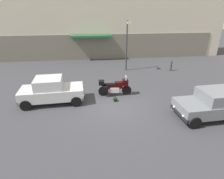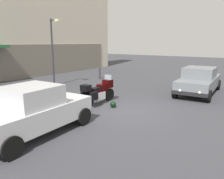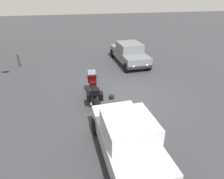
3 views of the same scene
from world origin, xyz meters
name	(u,v)px [view 2 (image 2 of 3)]	position (x,y,z in m)	size (l,w,h in m)	color
ground_plane	(122,111)	(0.00, 0.00, 0.00)	(80.00, 80.00, 0.00)	#38383D
motorcycle	(98,92)	(0.28, 1.56, 0.62)	(2.26, 0.77, 1.36)	black
helmet	(113,105)	(0.21, 0.64, 0.14)	(0.28, 0.28, 0.28)	black
car_hatchback_near	(35,111)	(-3.75, 0.97, 0.81)	(3.94, 1.96, 1.64)	silver
car_sedan_far	(199,81)	(5.45, -1.84, 0.78)	(4.65, 2.12, 1.56)	slate
streetlamp_curbside	(54,46)	(2.14, 6.87, 2.76)	(0.28, 0.94, 4.51)	#2D2D33
bollard_curbside	(100,73)	(6.32, 6.28, 0.52)	(0.16, 0.16, 0.98)	#333338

